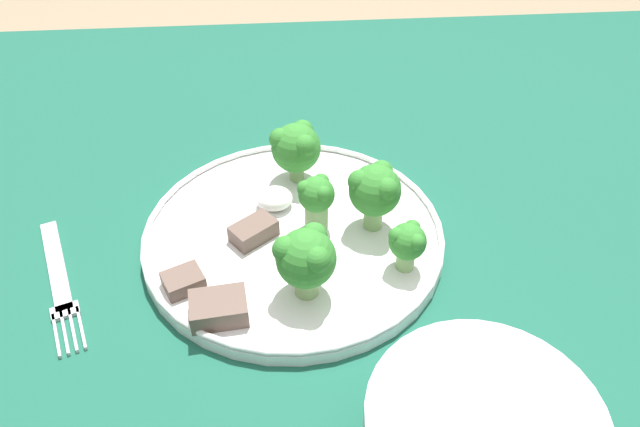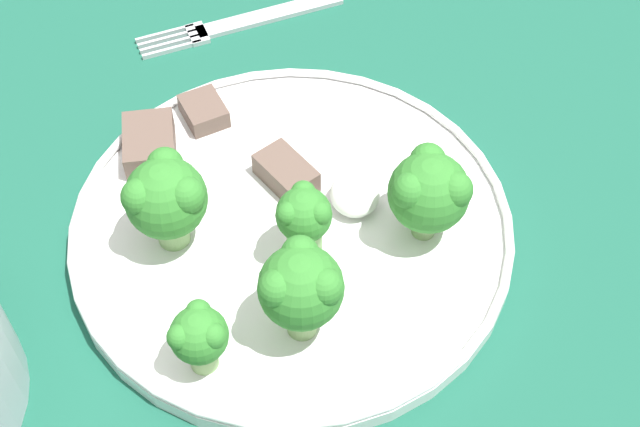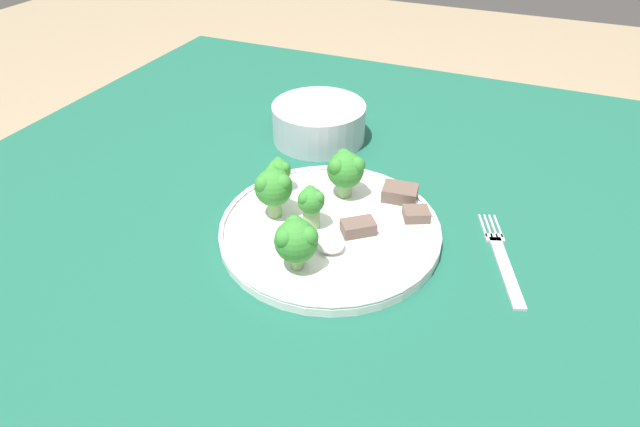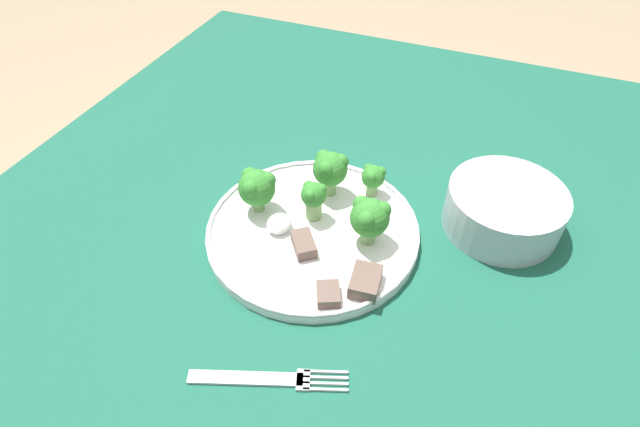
% 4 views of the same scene
% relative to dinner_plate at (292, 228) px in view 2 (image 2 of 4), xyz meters
% --- Properties ---
extents(table, '(1.26, 1.13, 0.75)m').
position_rel_dinner_plate_xyz_m(table, '(0.01, 0.06, -0.10)').
color(table, '#195642').
rests_on(table, ground_plane).
extents(dinner_plate, '(0.29, 0.29, 0.02)m').
position_rel_dinner_plate_xyz_m(dinner_plate, '(0.00, 0.00, 0.00)').
color(dinner_plate, white).
rests_on(dinner_plate, table).
extents(fork, '(0.08, 0.17, 0.00)m').
position_rel_dinner_plate_xyz_m(fork, '(0.22, 0.04, -0.01)').
color(fork, silver).
rests_on(fork, table).
extents(broccoli_floret_near_rim_left, '(0.05, 0.05, 0.07)m').
position_rel_dinner_plate_xyz_m(broccoli_floret_near_rim_left, '(-0.01, -0.09, 0.04)').
color(broccoli_floret_near_rim_left, '#7FA866').
rests_on(broccoli_floret_near_rim_left, dinner_plate).
extents(broccoli_floret_center_left, '(0.03, 0.03, 0.05)m').
position_rel_dinner_plate_xyz_m(broccoli_floret_center_left, '(-0.10, 0.05, 0.03)').
color(broccoli_floret_center_left, '#7FA866').
rests_on(broccoli_floret_center_left, dinner_plate).
extents(broccoli_floret_back_left, '(0.05, 0.05, 0.07)m').
position_rel_dinner_plate_xyz_m(broccoli_floret_back_left, '(-0.08, -0.01, 0.05)').
color(broccoli_floret_back_left, '#7FA866').
rests_on(broccoli_floret_back_left, dinner_plate).
extents(broccoli_floret_front_left, '(0.04, 0.03, 0.06)m').
position_rel_dinner_plate_xyz_m(broccoli_floret_front_left, '(-0.02, -0.01, 0.04)').
color(broccoli_floret_front_left, '#7FA866').
rests_on(broccoli_floret_front_left, dinner_plate).
extents(broccoli_floret_center_back, '(0.05, 0.05, 0.07)m').
position_rel_dinner_plate_xyz_m(broccoli_floret_center_back, '(-0.01, 0.08, 0.05)').
color(broccoli_floret_center_back, '#7FA866').
rests_on(broccoli_floret_center_back, dinner_plate).
extents(meat_slice_front_slice, '(0.05, 0.04, 0.02)m').
position_rel_dinner_plate_xyz_m(meat_slice_front_slice, '(0.07, 0.10, 0.01)').
color(meat_slice_front_slice, brown).
rests_on(meat_slice_front_slice, dinner_plate).
extents(meat_slice_middle_slice, '(0.05, 0.05, 0.02)m').
position_rel_dinner_plate_xyz_m(meat_slice_middle_slice, '(0.04, 0.00, 0.01)').
color(meat_slice_middle_slice, brown).
rests_on(meat_slice_middle_slice, dinner_plate).
extents(meat_slice_rear_slice, '(0.04, 0.04, 0.01)m').
position_rel_dinner_plate_xyz_m(meat_slice_rear_slice, '(0.10, 0.06, 0.01)').
color(meat_slice_rear_slice, brown).
rests_on(meat_slice_rear_slice, dinner_plate).
extents(sauce_dollop, '(0.04, 0.03, 0.02)m').
position_rel_dinner_plate_xyz_m(sauce_dollop, '(0.02, -0.04, 0.01)').
color(sauce_dollop, white).
rests_on(sauce_dollop, dinner_plate).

